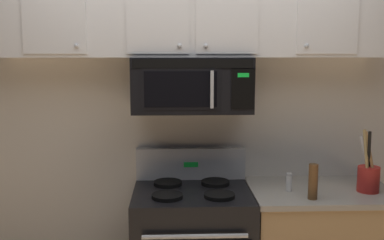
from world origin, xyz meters
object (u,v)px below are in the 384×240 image
Objects in this scene: over_range_microwave at (192,84)px; salt_shaker at (289,182)px; utensil_crock_red at (368,176)px; pepper_mill at (313,182)px.

salt_shaker is at bearing -13.29° from over_range_microwave.
over_range_microwave is 6.54× the size of salt_shaker.
salt_shaker is at bearing 176.04° from utensil_crock_red.
utensil_crock_red is at bearing 18.84° from pepper_mill.
over_range_microwave reaches higher than salt_shaker.
pepper_mill is at bearing -58.93° from salt_shaker.
utensil_crock_red is at bearing -9.18° from over_range_microwave.
over_range_microwave is 1.90× the size of utensil_crock_red.
utensil_crock_red is at bearing -3.96° from salt_shaker.
salt_shaker is (0.62, -0.15, -0.62)m from over_range_microwave.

